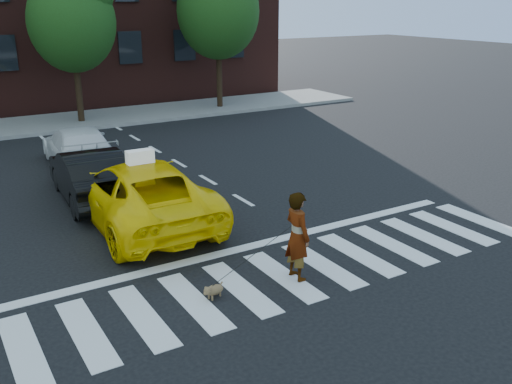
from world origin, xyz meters
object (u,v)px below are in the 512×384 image
tree_mid (72,11)px  black_sedan (90,175)px  woman (297,236)px  taxi (140,192)px  dog (213,290)px  white_suv (79,147)px  tree_right (218,0)px

tree_mid → black_sedan: size_ratio=1.60×
black_sedan → woman: (2.19, -6.81, 0.18)m
taxi → tree_mid: bearing=-97.4°
dog → white_suv: bearing=70.3°
white_suv → dog: bearing=94.1°
tree_mid → dog: (-2.16, -17.06, -4.68)m
tree_right → black_sedan: (-9.53, -10.38, -4.53)m
taxi → white_suv: taxi is taller
tree_mid → dog: bearing=-97.2°
taxi → white_suv: size_ratio=1.19×
taxi → black_sedan: (-0.60, 2.27, -0.06)m
tree_mid → tree_right: bearing=-0.0°
tree_mid → taxi: tree_mid is taller
black_sedan → woman: size_ratio=2.44×
tree_right → taxi: tree_right is taller
tree_mid → woman: 17.64m
dog → black_sedan: bearing=74.7°
tree_right → taxi: 16.12m
white_suv → woman: 10.40m
woman → dog: (-1.82, 0.13, -0.75)m
tree_right → dog: size_ratio=15.64×
white_suv → woman: size_ratio=2.61×
tree_right → dog: 20.02m
taxi → woman: (1.59, -4.54, 0.12)m
black_sedan → woman: woman is taller
tree_right → taxi: size_ratio=1.35×
white_suv → taxi: bearing=95.4°
white_suv → woman: (1.59, -10.28, 0.22)m
tree_mid → tree_right: (7.00, -0.00, 0.41)m
tree_mid → white_suv: bearing=-105.6°
woman → white_suv: bearing=8.5°
taxi → black_sedan: taxi is taller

